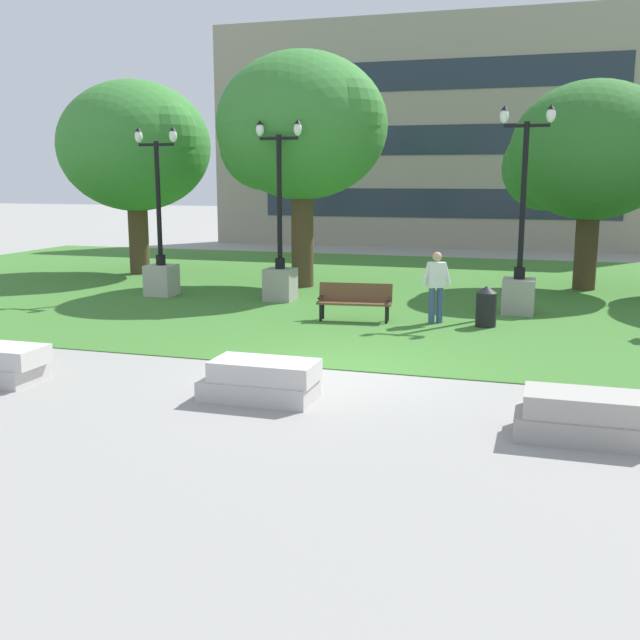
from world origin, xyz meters
The scene contains 14 objects.
ground_plane centered at (0.00, 0.00, 0.00)m, with size 140.00×140.00×0.00m, color gray.
grass_lawn centered at (0.00, 10.00, 0.01)m, with size 40.00×20.00×0.02m, color #3D752D.
concrete_block_left centered at (-0.69, -2.10, 0.31)m, with size 1.84×0.90×0.64m.
concrete_block_right centered at (4.14, -2.53, 0.31)m, with size 1.80×0.90×0.64m.
park_bench_near_left centered at (-0.91, 4.68, 0.54)m, with size 1.85×0.74×0.90m.
lamp_post_center centered at (-7.35, 6.82, 1.01)m, with size 1.32×0.80×4.86m.
lamp_post_left centered at (2.87, 6.79, 1.07)m, with size 1.32×0.80×5.19m.
lamp_post_right centered at (-3.69, 7.02, 1.03)m, with size 1.32×0.80×4.99m.
tree_near_right centered at (-4.02, 9.83, 4.94)m, with size 5.56×5.29×7.25m.
tree_far_right centered at (4.59, 11.76, 4.18)m, with size 5.15×4.90×6.31m.
tree_near_left centered at (-10.68, 11.17, 4.46)m, with size 5.60×5.33×6.78m.
trash_bin centered at (2.22, 4.85, 0.50)m, with size 0.49×0.49×0.96m.
person_bystander_far_lawn centered at (1.03, 4.94, 0.98)m, with size 0.72×0.39×1.71m.
building_facade_distant centered at (-1.92, 24.50, 5.52)m, with size 23.01×1.03×11.04m.
Camera 1 is at (3.54, -12.76, 3.49)m, focal length 42.00 mm.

